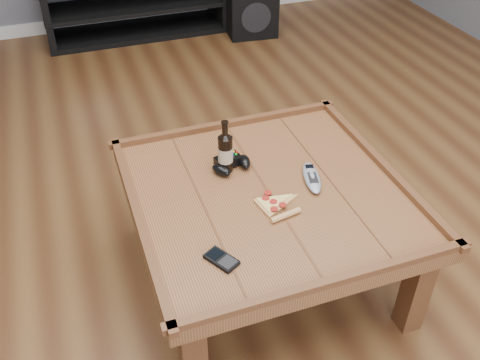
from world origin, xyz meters
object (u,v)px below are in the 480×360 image
object	(u,v)px
media_console	(135,3)
remote_control	(312,177)
game_controller	(231,164)
pizza_slice	(275,205)
coffee_table	(267,203)
beer_bottle	(225,151)
subwoofer	(250,9)
smartphone	(222,259)
game_console	(237,12)

from	to	relation	value
media_console	remote_control	size ratio (longest dim) A/B	6.80
remote_control	game_controller	bearing A→B (deg)	161.11
pizza_slice	media_console	bearing A→B (deg)	79.58
coffee_table	beer_bottle	bearing A→B (deg)	120.55
beer_bottle	subwoofer	distance (m)	2.51
pizza_slice	coffee_table	bearing A→B (deg)	73.99
smartphone	game_console	size ratio (longest dim) A/B	0.56
pizza_slice	remote_control	size ratio (longest dim) A/B	1.13
coffee_table	media_console	bearing A→B (deg)	90.00
coffee_table	beer_bottle	size ratio (longest dim) A/B	4.66
game_controller	subwoofer	world-z (taller)	game_controller
media_console	remote_control	xyz separation A→B (m)	(0.18, -2.74, 0.22)
coffee_table	remote_control	xyz separation A→B (m)	(0.18, 0.01, 0.07)
remote_control	smartphone	bearing A→B (deg)	-132.88
remote_control	subwoofer	xyz separation A→B (m)	(0.67, 2.47, -0.28)
media_console	subwoofer	size ratio (longest dim) A/B	3.44
subwoofer	remote_control	bearing A→B (deg)	-99.30
game_controller	remote_control	distance (m)	0.32
remote_control	game_console	size ratio (longest dim) A/B	0.91
pizza_slice	game_controller	bearing A→B (deg)	94.79
pizza_slice	subwoofer	world-z (taller)	pizza_slice
media_console	subwoofer	distance (m)	0.90
beer_bottle	pizza_slice	size ratio (longest dim) A/B	0.95
game_controller	subwoofer	bearing A→B (deg)	55.61
media_console	smartphone	xyz separation A→B (m)	(-0.27, -3.03, 0.21)
smartphone	subwoofer	world-z (taller)	smartphone
remote_control	subwoofer	distance (m)	2.58
game_console	coffee_table	bearing A→B (deg)	-101.50
media_console	coffee_table	bearing A→B (deg)	-90.00
game_controller	pizza_slice	world-z (taller)	game_controller
coffee_table	game_console	world-z (taller)	coffee_table
beer_bottle	pizza_slice	distance (m)	0.30
game_console	media_console	bearing A→B (deg)	-179.58
media_console	game_controller	world-z (taller)	media_console
coffee_table	beer_bottle	xyz separation A→B (m)	(-0.11, 0.18, 0.15)
pizza_slice	game_console	distance (m)	2.91
media_console	game_controller	bearing A→B (deg)	-91.84
game_controller	smartphone	world-z (taller)	game_controller
game_controller	pizza_slice	bearing A→B (deg)	-87.14
smartphone	game_console	xyz separation A→B (m)	(1.09, 2.96, -0.35)
coffee_table	remote_control	bearing A→B (deg)	1.98
coffee_table	subwoofer	distance (m)	2.63
pizza_slice	beer_bottle	bearing A→B (deg)	99.55
smartphone	remote_control	world-z (taller)	remote_control
pizza_slice	smartphone	size ratio (longest dim) A/B	1.85
subwoofer	game_console	world-z (taller)	subwoofer
coffee_table	beer_bottle	world-z (taller)	beer_bottle
remote_control	pizza_slice	bearing A→B (deg)	-138.32
pizza_slice	remote_control	distance (m)	0.21
smartphone	subwoofer	distance (m)	2.99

